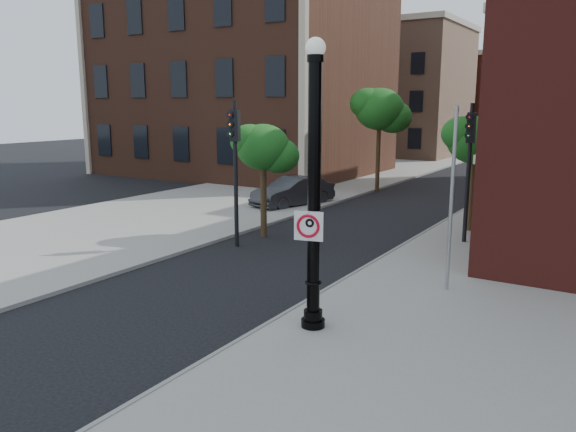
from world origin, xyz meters
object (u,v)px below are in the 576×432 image
Objects in this scene: parked_car at (293,192)px; no_parking_sign at (309,226)px; lamppost at (314,203)px; traffic_signal_left at (235,150)px; traffic_signal_right at (469,151)px.

no_parking_sign is at bearing -41.38° from parked_car.
traffic_signal_left is at bearing 139.42° from lamppost.
traffic_signal_left reaches higher than traffic_signal_right.
lamppost reaches higher than no_parking_sign.
lamppost reaches higher than traffic_signal_right.
lamppost is at bearing 61.68° from no_parking_sign.
traffic_signal_right reaches higher than parked_car.
traffic_signal_right is at bearing -3.92° from parked_car.
lamppost is 1.24× the size of traffic_signal_left.
no_parking_sign is 0.14× the size of parked_car.
no_parking_sign reaches higher than parked_car.
lamppost reaches higher than parked_car.
traffic_signal_right is at bearing 15.96° from traffic_signal_left.
traffic_signal_right is (9.31, -3.35, 2.66)m from parked_car.
no_parking_sign is (-0.04, -0.16, -0.48)m from lamppost.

